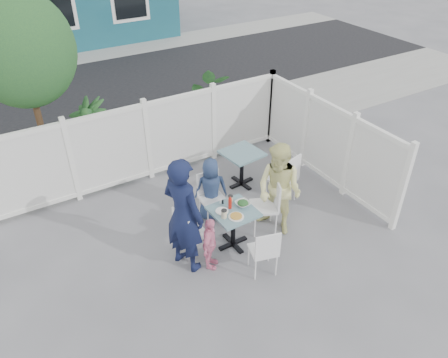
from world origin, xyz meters
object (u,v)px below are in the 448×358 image
main_table (233,218)px  man (184,215)px  woman (279,190)px  spare_table (242,160)px  chair_right (269,202)px  chair_back (211,193)px  chair_left (188,232)px  chair_near (265,249)px  boy (211,189)px  toddler (210,244)px

main_table → man: size_ratio=0.37×
man → woman: 1.69m
man → woman: size_ratio=1.17×
spare_table → woman: (-0.22, -1.43, 0.25)m
chair_right → chair_back: bearing=65.3°
spare_table → chair_left: (-1.82, -1.33, -0.00)m
chair_left → chair_near: chair_left is taller
spare_table → boy: bearing=-150.4°
toddler → boy: bearing=12.8°
man → woman: man is taller
main_table → spare_table: (1.07, 1.39, 0.02)m
chair_back → boy: size_ratio=0.78×
chair_right → man: (-1.56, -0.03, 0.38)m
chair_back → man: bearing=45.4°
woman → toddler: 1.46m
main_table → chair_right: chair_right is taller
chair_right → toddler: chair_right is taller
chair_near → woman: bearing=58.4°
spare_table → man: size_ratio=0.40×
chair_right → spare_table: bearing=9.3°
chair_near → toddler: toddler is taller
chair_back → man: (-0.89, -0.79, 0.42)m
boy → man: bearing=65.8°
main_table → chair_back: 0.80m
main_table → chair_back: bearing=86.7°
man → chair_left: bearing=-76.9°
main_table → spare_table: 1.75m
chair_left → chair_near: size_ratio=1.13×
main_table → woman: woman is taller
spare_table → toddler: size_ratio=0.83×
boy → chair_near: bearing=113.4°
chair_right → woman: woman is taller
main_table → woman: 0.88m
chair_right → chair_near: bearing=164.8°
chair_near → man: man is taller
spare_table → chair_back: 1.18m
chair_near → woman: woman is taller
toddler → spare_table: bearing=-1.6°
chair_right → chair_left: bearing=112.7°
main_table → toddler: 0.61m
main_table → chair_right: bearing=3.4°
main_table → chair_left: (-0.76, 0.07, 0.01)m
chair_near → boy: 1.62m
woman → chair_back: bearing=-156.8°
toddler → woman: bearing=-38.8°
chair_right → man: size_ratio=0.51×
spare_table → woman: woman is taller
main_table → man: (-0.84, 0.01, 0.40)m
man → spare_table: bearing=-75.4°
chair_near → toddler: bearing=153.1°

